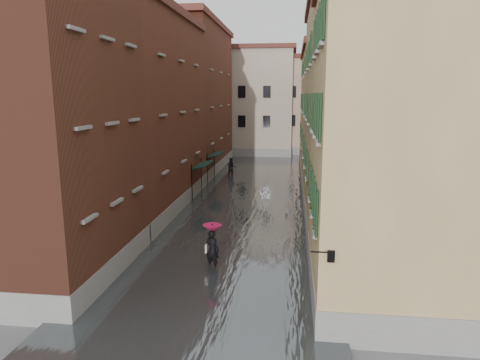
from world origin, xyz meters
The scene contains 16 objects.
ground centered at (0.00, 0.00, 0.00)m, with size 120.00×120.00×0.00m, color slate.
floodwater centered at (0.00, 13.00, 0.10)m, with size 10.00×60.00×0.20m, color #4D5255.
building_left_near centered at (-7.00, -2.00, 6.50)m, with size 6.00×8.00×13.00m, color brown.
building_left_mid centered at (-7.00, 9.00, 6.25)m, with size 6.00×14.00×12.50m, color #552B1B.
building_left_far centered at (-7.00, 24.00, 7.00)m, with size 6.00×16.00×14.00m, color brown.
building_right_near centered at (7.00, -2.00, 5.75)m, with size 6.00×8.00×11.50m, color tan.
building_right_mid centered at (7.00, 9.00, 6.50)m, with size 6.00×14.00×13.00m, color tan.
building_right_far centered at (7.00, 24.00, 5.75)m, with size 6.00×16.00×11.50m, color tan.
building_end_cream centered at (-3.00, 38.00, 6.50)m, with size 12.00×9.00×13.00m, color #B2A18D.
building_end_pink centered at (6.00, 40.00, 6.00)m, with size 10.00×9.00×12.00m, color tan.
awning_near centered at (-3.48, 12.76, 2.47)m, with size 1.09×3.33×2.80m.
awning_far centered at (-3.48, 18.40, 2.47)m, with size 1.09×3.33×2.80m.
wall_lantern centered at (4.33, -6.00, 3.01)m, with size 0.71×0.22×0.35m.
window_planters centered at (4.12, 0.55, 3.51)m, with size 0.59×10.93×0.84m.
pedestrian_main centered at (-0.29, -0.47, 1.20)m, with size 0.87×0.87×2.06m.
pedestrian_far centered at (-2.48, 20.98, 0.93)m, with size 0.91×0.71×1.87m, color black.
Camera 1 is at (3.13, -18.21, 7.70)m, focal length 32.00 mm.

